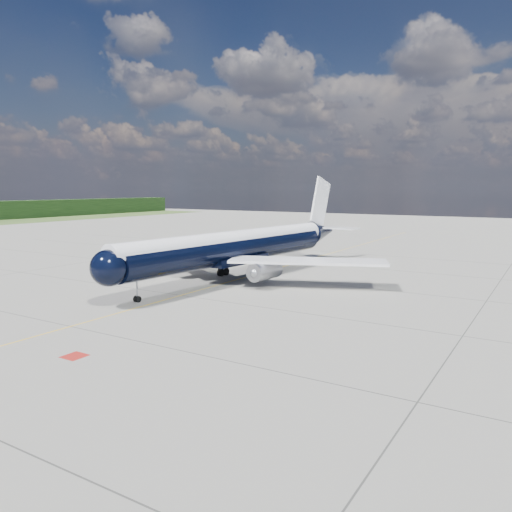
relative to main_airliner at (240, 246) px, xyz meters
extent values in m
plane|color=gray|center=(0.14, 7.45, -4.35)|extent=(320.00, 320.00, 0.00)
cube|color=yellow|center=(0.14, 2.45, -4.35)|extent=(0.16, 160.00, 0.01)
cube|color=maroon|center=(6.94, -32.55, -4.35)|extent=(1.60, 1.60, 0.01)
cylinder|color=black|center=(-0.12, -1.34, -0.19)|extent=(7.20, 37.81, 3.76)
sphere|color=black|center=(-1.94, -21.06, -0.19)|extent=(4.09, 4.09, 3.76)
cone|color=black|center=(2.01, 21.83, 0.40)|extent=(4.38, 7.25, 3.76)
cylinder|color=white|center=(-0.12, -1.34, 0.75)|extent=(6.56, 39.71, 2.93)
cube|color=black|center=(-1.96, -21.26, 0.35)|extent=(2.48, 1.40, 0.54)
cube|color=white|center=(-10.34, 1.09, -1.08)|extent=(18.61, 14.57, 0.32)
cube|color=white|center=(10.37, -0.82, -1.08)|extent=(19.45, 11.91, 0.32)
cube|color=black|center=(-0.12, -1.34, -1.58)|extent=(5.05, 10.24, 0.99)
cylinder|color=#B1B1B8|center=(-6.71, -2.72, -2.22)|extent=(2.63, 4.74, 2.22)
cylinder|color=#B1B1B8|center=(6.10, -3.91, -2.22)|extent=(2.63, 4.74, 2.22)
sphere|color=gray|center=(-6.91, -4.80, -2.22)|extent=(1.18, 1.18, 1.09)
sphere|color=gray|center=(5.91, -5.98, -2.22)|extent=(1.18, 1.18, 1.09)
cube|color=white|center=(-6.70, -2.53, -1.48)|extent=(0.51, 3.18, 1.09)
cube|color=white|center=(6.12, -3.71, -1.48)|extent=(0.51, 3.18, 1.09)
cube|color=white|center=(1.97, 21.33, 5.45)|extent=(0.89, 6.28, 8.44)
cube|color=white|center=(2.01, 21.83, 1.19)|extent=(13.11, 4.34, 0.22)
cylinder|color=gray|center=(-1.63, -17.61, -3.11)|extent=(0.19, 0.19, 2.08)
cylinder|color=black|center=(-1.82, -17.59, -4.01)|extent=(0.24, 0.71, 0.69)
cylinder|color=black|center=(-1.43, -17.63, -4.01)|extent=(0.24, 0.71, 0.69)
cylinder|color=gray|center=(-3.14, 0.43, -3.02)|extent=(0.28, 0.28, 1.88)
cylinder|color=gray|center=(3.17, -0.16, -3.02)|extent=(0.28, 0.28, 1.88)
cylinder|color=black|center=(-3.19, -0.12, -3.81)|extent=(0.54, 1.13, 1.09)
cylinder|color=black|center=(-3.09, 0.97, -3.81)|extent=(0.54, 1.13, 1.09)
cylinder|color=black|center=(3.12, -0.70, -3.81)|extent=(0.54, 1.13, 1.09)
cylinder|color=black|center=(3.22, 0.39, -3.81)|extent=(0.54, 1.13, 1.09)
camera|label=1|loc=(36.39, -55.39, 7.77)|focal=35.00mm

